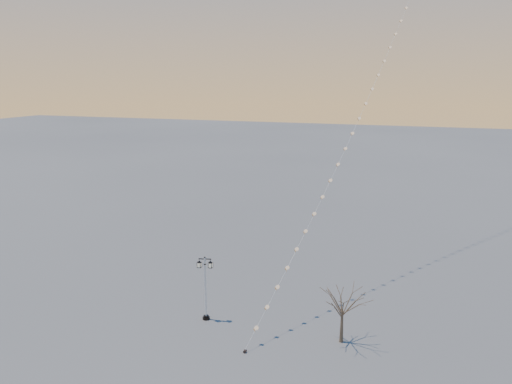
% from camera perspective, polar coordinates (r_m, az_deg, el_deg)
% --- Properties ---
extents(ground, '(300.00, 300.00, 0.00)m').
position_cam_1_polar(ground, '(32.14, -4.19, -16.04)').
color(ground, '#555656').
rests_on(ground, ground).
extents(street_lamp, '(1.07, 0.57, 4.32)m').
position_cam_1_polar(street_lamp, '(33.49, -5.68, -10.30)').
color(street_lamp, black).
rests_on(street_lamp, ground).
extents(bare_tree, '(2.20, 2.20, 3.65)m').
position_cam_1_polar(bare_tree, '(31.01, 9.66, -12.08)').
color(bare_tree, brown).
rests_on(bare_tree, ground).
extents(kite_train, '(9.91, 36.81, 35.12)m').
position_cam_1_polar(kite_train, '(43.19, 13.64, 14.98)').
color(kite_train, black).
rests_on(kite_train, ground).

